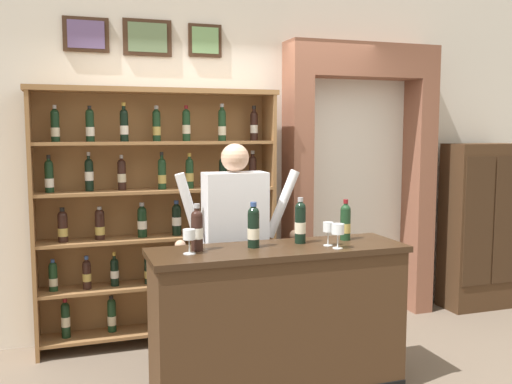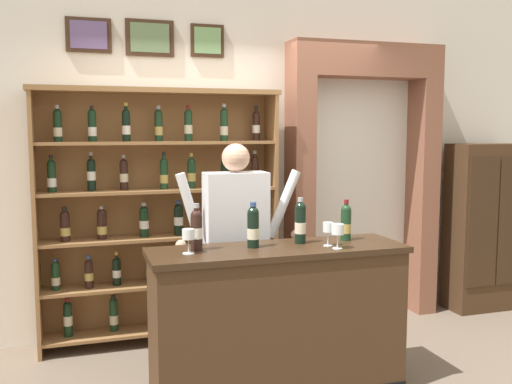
% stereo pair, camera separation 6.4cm
% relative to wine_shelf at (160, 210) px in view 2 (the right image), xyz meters
% --- Properties ---
extents(back_wall, '(12.00, 0.19, 3.48)m').
position_rel_wine_shelf_xyz_m(back_wall, '(0.66, 0.26, 0.64)').
color(back_wall, silver).
rests_on(back_wall, ground).
extents(wine_shelf, '(1.98, 0.33, 2.08)m').
position_rel_wine_shelf_xyz_m(wine_shelf, '(0.00, 0.00, 0.00)').
color(wine_shelf, olive).
rests_on(wine_shelf, ground).
extents(archway_doorway, '(1.45, 0.45, 2.53)m').
position_rel_wine_shelf_xyz_m(archway_doorway, '(1.88, 0.12, 0.32)').
color(archway_doorway, brown).
rests_on(archway_doorway, ground).
extents(side_cabinet, '(0.72, 0.37, 1.62)m').
position_rel_wine_shelf_xyz_m(side_cabinet, '(3.15, -0.10, -0.29)').
color(side_cabinet, '#422B19').
rests_on(side_cabinet, ground).
extents(tasting_counter, '(1.70, 0.52, 0.99)m').
position_rel_wine_shelf_xyz_m(tasting_counter, '(0.60, -1.22, -0.60)').
color(tasting_counter, '#422B19').
rests_on(tasting_counter, ground).
extents(shopkeeper, '(0.96, 0.22, 1.66)m').
position_rel_wine_shelf_xyz_m(shopkeeper, '(0.46, -0.69, -0.07)').
color(shopkeeper, '#2D3347').
rests_on(shopkeeper, ground).
extents(tasting_bottle_brunello, '(0.08, 0.08, 0.30)m').
position_rel_wine_shelf_xyz_m(tasting_bottle_brunello, '(0.07, -1.15, 0.03)').
color(tasting_bottle_brunello, black).
rests_on(tasting_bottle_brunello, tasting_counter).
extents(tasting_bottle_prosecco, '(0.08, 0.08, 0.30)m').
position_rel_wine_shelf_xyz_m(tasting_bottle_prosecco, '(0.44, -1.18, 0.03)').
color(tasting_bottle_prosecco, black).
rests_on(tasting_bottle_prosecco, tasting_counter).
extents(tasting_bottle_chianti, '(0.08, 0.08, 0.31)m').
position_rel_wine_shelf_xyz_m(tasting_bottle_chianti, '(0.78, -1.14, 0.04)').
color(tasting_bottle_chianti, black).
rests_on(tasting_bottle_chianti, tasting_counter).
extents(tasting_bottle_bianco, '(0.07, 0.07, 0.28)m').
position_rel_wine_shelf_xyz_m(tasting_bottle_bianco, '(1.12, -1.14, 0.02)').
color(tasting_bottle_bianco, '#19381E').
rests_on(tasting_bottle_bianco, tasting_counter).
extents(wine_glass_left, '(0.08, 0.08, 0.15)m').
position_rel_wine_shelf_xyz_m(wine_glass_left, '(0.00, -1.23, 0.00)').
color(wine_glass_left, silver).
rests_on(wine_glass_left, tasting_counter).
extents(wine_glass_right, '(0.07, 0.07, 0.16)m').
position_rel_wine_shelf_xyz_m(wine_glass_right, '(0.92, -1.28, 0.01)').
color(wine_glass_right, silver).
rests_on(wine_glass_right, tasting_counter).
extents(wine_glass_spare, '(0.08, 0.08, 0.16)m').
position_rel_wine_shelf_xyz_m(wine_glass_spare, '(0.94, -1.38, 0.02)').
color(wine_glass_spare, silver).
rests_on(wine_glass_spare, tasting_counter).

